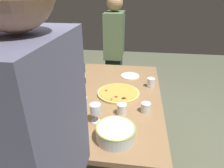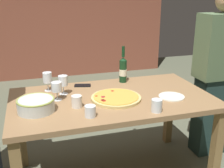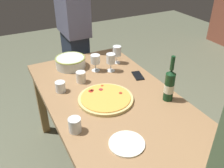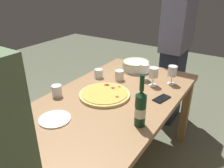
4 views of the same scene
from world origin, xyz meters
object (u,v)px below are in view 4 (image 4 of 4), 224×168
(dining_table, at_px, (112,107))
(cup_spare, at_px, (99,73))
(wine_glass_by_bottle, at_px, (144,69))
(cup_amber, at_px, (119,75))
(wine_bottle, at_px, (140,108))
(serving_bowl, at_px, (136,65))
(wine_glass_near_pizza, at_px, (172,71))
(cell_phone, at_px, (162,99))
(pizza, at_px, (105,94))
(side_plate, at_px, (55,119))
(cup_ceramic, at_px, (57,91))
(wine_glass_far_left, at_px, (154,73))
(person_guest_left, at_px, (176,47))

(dining_table, distance_m, cup_spare, 0.41)
(wine_glass_by_bottle, height_order, cup_amber, wine_glass_by_bottle)
(dining_table, xyz_separation_m, wine_bottle, (0.21, 0.34, 0.21))
(cup_amber, bearing_deg, wine_glass_by_bottle, 124.04)
(serving_bowl, distance_m, cup_amber, 0.29)
(wine_bottle, bearing_deg, wine_glass_near_pizza, -176.51)
(wine_glass_by_bottle, distance_m, cup_spare, 0.41)
(cup_spare, height_order, cell_phone, cup_spare)
(wine_glass_near_pizza, bearing_deg, wine_bottle, 3.49)
(wine_glass_near_pizza, height_order, cell_phone, wine_glass_near_pizza)
(serving_bowl, relative_size, cup_amber, 3.00)
(pizza, distance_m, wine_glass_near_pizza, 0.62)
(dining_table, bearing_deg, side_plate, -17.32)
(pizza, xyz_separation_m, cup_ceramic, (0.20, -0.30, 0.03))
(dining_table, height_order, cup_spare, cup_spare)
(cup_amber, distance_m, cup_spare, 0.20)
(serving_bowl, distance_m, cup_spare, 0.40)
(wine_bottle, xyz_separation_m, wine_glass_by_bottle, (-0.64, -0.28, -0.02))
(dining_table, relative_size, side_plate, 7.79)
(dining_table, bearing_deg, cup_amber, -158.50)
(serving_bowl, relative_size, cup_spare, 3.34)
(dining_table, bearing_deg, cell_phone, 117.75)
(wine_glass_far_left, bearing_deg, serving_bowl, -128.96)
(cup_amber, height_order, person_guest_left, person_guest_left)
(serving_bowl, height_order, side_plate, serving_bowl)
(side_plate, bearing_deg, wine_glass_far_left, 158.76)
(serving_bowl, xyz_separation_m, side_plate, (1.05, -0.04, -0.05))
(wine_bottle, bearing_deg, cup_ceramic, -89.06)
(cup_amber, bearing_deg, cup_spare, -72.46)
(cup_spare, bearing_deg, wine_glass_far_left, 103.70)
(wine_bottle, bearing_deg, wine_glass_by_bottle, -156.43)
(wine_glass_near_pizza, height_order, cup_ceramic, wine_glass_near_pizza)
(pizza, distance_m, cell_phone, 0.44)
(serving_bowl, xyz_separation_m, wine_bottle, (0.80, 0.45, 0.07))
(cup_ceramic, bearing_deg, cup_amber, 155.41)
(wine_bottle, distance_m, side_plate, 0.55)
(wine_glass_near_pizza, height_order, wine_glass_far_left, wine_glass_near_pizza)
(wine_glass_by_bottle, relative_size, cup_amber, 1.66)
(wine_glass_near_pizza, distance_m, cell_phone, 0.32)
(pizza, bearing_deg, serving_bowl, -175.42)
(wine_bottle, height_order, cell_phone, wine_bottle)
(pizza, height_order, wine_glass_near_pizza, wine_glass_near_pizza)
(side_plate, bearing_deg, dining_table, 162.68)
(wine_glass_by_bottle, xyz_separation_m, side_plate, (0.88, -0.20, -0.10))
(cup_amber, height_order, cell_phone, cup_amber)
(side_plate, bearing_deg, cup_amber, 178.33)
(pizza, height_order, wine_glass_by_bottle, wine_glass_by_bottle)
(pizza, bearing_deg, cell_phone, 115.97)
(dining_table, height_order, person_guest_left, person_guest_left)
(pizza, xyz_separation_m, cup_amber, (-0.32, -0.06, 0.03))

